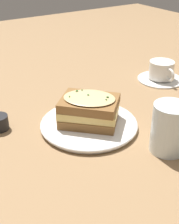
{
  "coord_description": "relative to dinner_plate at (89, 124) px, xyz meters",
  "views": [
    {
      "loc": [
        -0.54,
        0.34,
        0.4
      ],
      "look_at": [
        -0.0,
        -0.01,
        0.04
      ],
      "focal_mm": 50.0,
      "sensor_mm": 36.0,
      "label": 1
    }
  ],
  "objects": [
    {
      "name": "teacup_with_saucer",
      "position": [
        0.12,
        -0.35,
        0.02
      ],
      "size": [
        0.14,
        0.14,
        0.06
      ],
      "rotation": [
        0.0,
        0.0,
        2.92
      ],
      "color": "white",
      "rests_on": "ground_plane"
    },
    {
      "name": "sandwich",
      "position": [
        0.0,
        -0.0,
        0.04
      ],
      "size": [
        0.16,
        0.16,
        0.07
      ],
      "rotation": [
        0.0,
        0.0,
        3.94
      ],
      "color": "brown",
      "rests_on": "dinner_plate"
    },
    {
      "name": "ground_plane",
      "position": [
        0.0,
        0.01,
        -0.01
      ],
      "size": [
        2.4,
        2.4,
        0.0
      ],
      "primitive_type": "plane",
      "color": "olive"
    },
    {
      "name": "dinner_plate",
      "position": [
        0.0,
        0.0,
        0.0
      ],
      "size": [
        0.23,
        0.23,
        0.01
      ],
      "color": "white",
      "rests_on": "ground_plane"
    },
    {
      "name": "water_glass",
      "position": [
        -0.17,
        -0.09,
        0.05
      ],
      "size": [
        0.08,
        0.08,
        0.11
      ],
      "primitive_type": "cylinder",
      "color": "silver",
      "rests_on": "ground_plane"
    }
  ]
}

